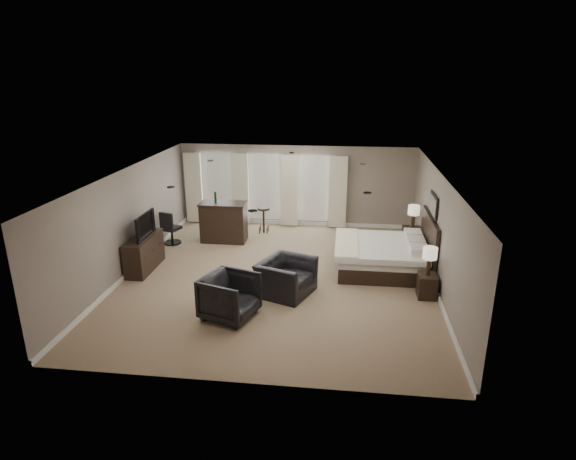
# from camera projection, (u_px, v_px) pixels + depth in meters

# --- Properties ---
(room) EXTENTS (7.60, 8.60, 2.64)m
(room) POSITION_uv_depth(u_px,v_px,m) (278.00, 227.00, 11.48)
(room) COLOR #897257
(room) RESTS_ON ground
(window_bay) EXTENTS (5.25, 0.20, 2.30)m
(window_bay) POSITION_uv_depth(u_px,v_px,m) (265.00, 189.00, 15.48)
(window_bay) COLOR silver
(window_bay) RESTS_ON room
(bed) EXTENTS (2.28, 2.18, 1.45)m
(bed) POSITION_uv_depth(u_px,v_px,m) (384.00, 243.00, 12.10)
(bed) COLOR silver
(bed) RESTS_ON ground
(nightstand_near) EXTENTS (0.40, 0.49, 0.53)m
(nightstand_near) POSITION_uv_depth(u_px,v_px,m) (427.00, 286.00, 10.79)
(nightstand_near) COLOR black
(nightstand_near) RESTS_ON ground
(nightstand_far) EXTENTS (0.50, 0.61, 0.67)m
(nightstand_far) POSITION_uv_depth(u_px,v_px,m) (411.00, 240.00, 13.49)
(nightstand_far) COLOR black
(nightstand_far) RESTS_ON ground
(lamp_near) EXTENTS (0.31, 0.31, 0.65)m
(lamp_near) POSITION_uv_depth(u_px,v_px,m) (429.00, 261.00, 10.60)
(lamp_near) COLOR beige
(lamp_near) RESTS_ON nightstand_near
(lamp_far) EXTENTS (0.32, 0.32, 0.66)m
(lamp_far) POSITION_uv_depth(u_px,v_px,m) (413.00, 217.00, 13.28)
(lamp_far) COLOR beige
(lamp_far) RESTS_ON nightstand_far
(wall_art) EXTENTS (0.04, 0.96, 0.56)m
(wall_art) POSITION_uv_depth(u_px,v_px,m) (433.00, 205.00, 11.65)
(wall_art) COLOR slate
(wall_art) RESTS_ON room
(dresser) EXTENTS (0.49, 1.51, 0.87)m
(dresser) POSITION_uv_depth(u_px,v_px,m) (144.00, 253.00, 12.22)
(dresser) COLOR black
(dresser) RESTS_ON ground
(tv) EXTENTS (0.62, 1.08, 0.14)m
(tv) POSITION_uv_depth(u_px,v_px,m) (142.00, 234.00, 12.06)
(tv) COLOR black
(tv) RESTS_ON dresser
(armchair_near) EXTENTS (1.19, 1.43, 1.07)m
(armchair_near) POSITION_uv_depth(u_px,v_px,m) (286.00, 271.00, 10.88)
(armchair_near) COLOR black
(armchair_near) RESTS_ON ground
(armchair_far) EXTENTS (1.20, 1.24, 1.02)m
(armchair_far) POSITION_uv_depth(u_px,v_px,m) (230.00, 295.00, 9.82)
(armchair_far) COLOR black
(armchair_far) RESTS_ON ground
(bar_counter) EXTENTS (1.36, 0.71, 1.19)m
(bar_counter) POSITION_uv_depth(u_px,v_px,m) (224.00, 222.00, 14.19)
(bar_counter) COLOR black
(bar_counter) RESTS_ON ground
(bar_stool_left) EXTENTS (0.39, 0.39, 0.69)m
(bar_stool_left) POSITION_uv_depth(u_px,v_px,m) (227.00, 225.00, 14.72)
(bar_stool_left) COLOR black
(bar_stool_left) RESTS_ON ground
(bar_stool_right) EXTENTS (0.43, 0.43, 0.81)m
(bar_stool_right) POSITION_uv_depth(u_px,v_px,m) (264.00, 220.00, 14.97)
(bar_stool_right) COLOR black
(bar_stool_right) RESTS_ON ground
(desk_chair) EXTENTS (0.63, 0.63, 1.00)m
(desk_chair) POSITION_uv_depth(u_px,v_px,m) (171.00, 227.00, 14.00)
(desk_chair) COLOR black
(desk_chair) RESTS_ON ground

